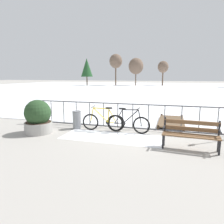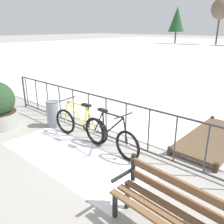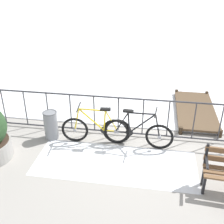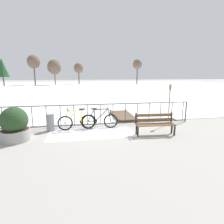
# 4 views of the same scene
# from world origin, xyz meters

# --- Properties ---
(ground_plane) EXTENTS (160.00, 160.00, 0.00)m
(ground_plane) POSITION_xyz_m (0.00, 0.00, 0.00)
(ground_plane) COLOR #9E9991
(frozen_pond) EXTENTS (80.00, 56.00, 0.03)m
(frozen_pond) POSITION_xyz_m (0.00, 28.40, 0.01)
(frozen_pond) COLOR white
(frozen_pond) RESTS_ON ground
(snow_patch) EXTENTS (3.57, 1.40, 0.01)m
(snow_patch) POSITION_xyz_m (-0.52, -1.20, 0.00)
(snow_patch) COLOR white
(snow_patch) RESTS_ON ground
(railing_fence) EXTENTS (9.06, 0.06, 1.07)m
(railing_fence) POSITION_xyz_m (0.00, 0.00, 0.56)
(railing_fence) COLOR #38383D
(railing_fence) RESTS_ON ground
(bicycle_near_railing) EXTENTS (1.71, 0.52, 0.97)m
(bicycle_near_railing) POSITION_xyz_m (-1.09, -0.43, 0.37)
(bicycle_near_railing) COLOR black
(bicycle_near_railing) RESTS_ON ground
(bicycle_second) EXTENTS (1.71, 0.52, 0.97)m
(bicycle_second) POSITION_xyz_m (-0.10, -0.43, 0.37)
(bicycle_second) COLOR black
(bicycle_second) RESTS_ON ground
(park_bench) EXTENTS (1.63, 0.60, 0.89)m
(park_bench) POSITION_xyz_m (2.06, -1.68, 0.51)
(park_bench) COLOR brown
(park_bench) RESTS_ON ground
(planter_with_shrub) EXTENTS (1.03, 1.03, 1.27)m
(planter_with_shrub) POSITION_xyz_m (-3.37, -1.43, 0.60)
(planter_with_shrub) COLOR #9E9B96
(planter_with_shrub) RESTS_ON ground
(trash_bin) EXTENTS (0.35, 0.35, 0.73)m
(trash_bin) POSITION_xyz_m (-2.25, -0.41, 0.37)
(trash_bin) COLOR gray
(trash_bin) RESTS_ON ground
(oar_upright) EXTENTS (0.04, 0.16, 1.98)m
(oar_upright) POSITION_xyz_m (3.33, -0.38, 1.14)
(oar_upright) COLOR #937047
(oar_upright) RESTS_ON ground
(wooden_dock) EXTENTS (1.10, 2.61, 0.20)m
(wooden_dock) POSITION_xyz_m (1.48, 1.56, 0.12)
(wooden_dock) COLOR brown
(wooden_dock) RESTS_ON ground
(tree_far_west) EXTENTS (2.30, 2.30, 5.30)m
(tree_far_west) POSITION_xyz_m (-0.88, 39.04, 4.00)
(tree_far_west) COLOR brown
(tree_far_west) RESTS_ON ground
(tree_west_mid) EXTENTS (2.54, 2.54, 5.82)m
(tree_west_mid) POSITION_xyz_m (-16.70, 34.18, 3.86)
(tree_west_mid) COLOR brown
(tree_west_mid) RESTS_ON ground
(tree_centre) EXTENTS (2.23, 2.23, 6.18)m
(tree_centre) POSITION_xyz_m (13.55, 36.21, 4.89)
(tree_centre) COLOR brown
(tree_centre) RESTS_ON ground
(tree_east_mid) EXTENTS (2.83, 2.83, 6.89)m
(tree_east_mid) POSITION_xyz_m (-11.04, 37.27, 5.29)
(tree_east_mid) COLOR brown
(tree_east_mid) RESTS_ON ground
(tree_far_east) EXTENTS (3.17, 3.17, 5.93)m
(tree_far_east) POSITION_xyz_m (-6.51, 37.28, 4.18)
(tree_far_east) COLOR brown
(tree_far_east) RESTS_ON ground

